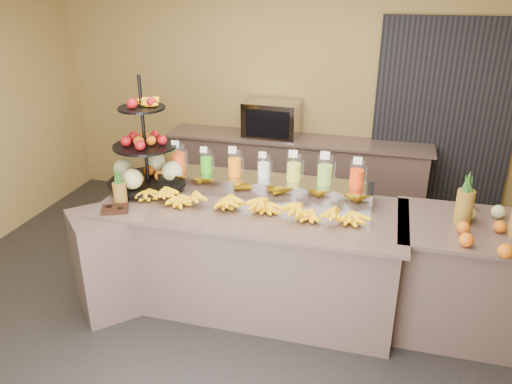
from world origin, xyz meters
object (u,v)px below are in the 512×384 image
at_px(right_fruit_pile, 489,225).
at_px(fruit_stand, 152,161).
at_px(pitcher_tray, 264,186).
at_px(oven_warmer, 272,119).
at_px(banana_heap, 245,200).
at_px(condiment_caddy, 115,209).

bearing_deg(right_fruit_pile, fruit_stand, 175.92).
bearing_deg(pitcher_tray, oven_warmer, 101.02).
xyz_separation_m(right_fruit_pile, oven_warmer, (-2.09, 1.98, 0.12)).
relative_size(banana_heap, condiment_caddy, 9.73).
distance_m(condiment_caddy, oven_warmer, 2.44).
relative_size(pitcher_tray, right_fruit_pile, 3.63).
relative_size(banana_heap, oven_warmer, 3.21).
relative_size(fruit_stand, right_fruit_pile, 1.96).
height_order(fruit_stand, condiment_caddy, fruit_stand).
bearing_deg(condiment_caddy, oven_warmer, 72.10).
xyz_separation_m(fruit_stand, oven_warmer, (0.66, 1.79, -0.04)).
bearing_deg(right_fruit_pile, oven_warmer, 136.46).
bearing_deg(pitcher_tray, fruit_stand, -173.08).
bearing_deg(condiment_caddy, fruit_stand, 80.15).
height_order(condiment_caddy, oven_warmer, oven_warmer).
relative_size(condiment_caddy, oven_warmer, 0.33).
height_order(banana_heap, fruit_stand, fruit_stand).
distance_m(banana_heap, right_fruit_pile, 1.83).
xyz_separation_m(banana_heap, oven_warmer, (-0.26, 2.01, 0.13)).
bearing_deg(pitcher_tray, banana_heap, -101.20).
xyz_separation_m(pitcher_tray, condiment_caddy, (-1.07, -0.64, -0.06)).
bearing_deg(oven_warmer, pitcher_tray, -77.15).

